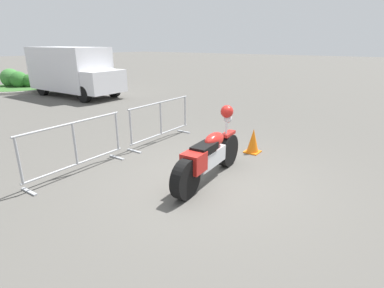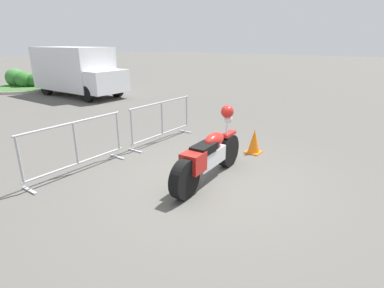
% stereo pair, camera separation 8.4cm
% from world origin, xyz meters
% --- Properties ---
extents(ground_plane, '(120.00, 120.00, 0.00)m').
position_xyz_m(ground_plane, '(0.00, 0.00, 0.00)').
color(ground_plane, '#54514C').
extents(motorcycle, '(2.37, 0.41, 1.34)m').
position_xyz_m(motorcycle, '(0.02, 0.04, 0.51)').
color(motorcycle, black).
rests_on(motorcycle, ground).
extents(crowd_barrier_near, '(2.27, 0.46, 1.07)m').
position_xyz_m(crowd_barrier_near, '(-1.26, 2.36, 0.55)').
color(crowd_barrier_near, '#9EA0A5').
rests_on(crowd_barrier_near, ground).
extents(crowd_barrier_far, '(2.27, 0.46, 1.07)m').
position_xyz_m(crowd_barrier_far, '(1.31, 2.36, 0.55)').
color(crowd_barrier_far, '#9EA0A5').
rests_on(crowd_barrier_far, ground).
extents(delivery_van, '(2.06, 5.03, 2.31)m').
position_xyz_m(delivery_van, '(4.29, 10.58, 1.24)').
color(delivery_van, silver).
rests_on(delivery_van, ground).
extents(planter_island, '(3.86, 3.86, 1.12)m').
position_xyz_m(planter_island, '(3.75, 15.11, 0.32)').
color(planter_island, '#ADA89E').
rests_on(planter_island, ground).
extents(traffic_cone, '(0.34, 0.34, 0.59)m').
position_xyz_m(traffic_cone, '(1.91, -0.02, 0.29)').
color(traffic_cone, orange).
rests_on(traffic_cone, ground).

